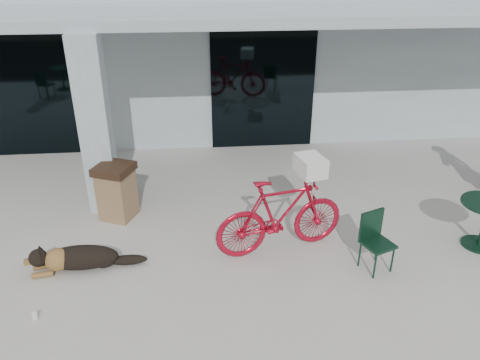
{
  "coord_description": "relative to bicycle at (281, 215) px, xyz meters",
  "views": [
    {
      "loc": [
        0.25,
        -5.55,
        4.29
      ],
      "look_at": [
        0.89,
        1.09,
        1.0
      ],
      "focal_mm": 35.0,
      "sensor_mm": 36.0,
      "label": 1
    }
  ],
  "objects": [
    {
      "name": "ground",
      "position": [
        -1.47,
        -0.57,
        -0.63
      ],
      "size": [
        80.0,
        80.0,
        0.0
      ],
      "primitive_type": "plane",
      "color": "#B4B1A9",
      "rests_on": "ground"
    },
    {
      "name": "building",
      "position": [
        -1.47,
        7.93,
        1.62
      ],
      "size": [
        22.0,
        7.0,
        4.5
      ],
      "primitive_type": "cube",
      "color": "#B2C3CA",
      "rests_on": "ground"
    },
    {
      "name": "storefront_glass_left",
      "position": [
        -4.67,
        4.41,
        0.72
      ],
      "size": [
        2.8,
        0.06,
        2.7
      ],
      "primitive_type": "cube",
      "color": "black",
      "rests_on": "ground"
    },
    {
      "name": "storefront_glass_right",
      "position": [
        0.33,
        4.41,
        0.72
      ],
      "size": [
        2.4,
        0.06,
        2.7
      ],
      "primitive_type": "cube",
      "color": "black",
      "rests_on": "ground"
    },
    {
      "name": "column",
      "position": [
        -2.97,
        1.73,
        0.93
      ],
      "size": [
        0.5,
        0.5,
        3.12
      ],
      "primitive_type": "cube",
      "color": "#B2C3CA",
      "rests_on": "ground"
    },
    {
      "name": "overhang",
      "position": [
        -1.47,
        3.03,
        2.58
      ],
      "size": [
        22.0,
        2.8,
        0.18
      ],
      "primitive_type": "cube",
      "color": "#B2C3CA",
      "rests_on": "column"
    },
    {
      "name": "bicycle",
      "position": [
        0.0,
        0.0,
        0.0
      ],
      "size": [
        2.16,
        1.05,
        1.25
      ],
      "primitive_type": "imported",
      "rotation": [
        0.0,
        0.0,
        1.8
      ],
      "color": "#AE0E24",
      "rests_on": "ground"
    },
    {
      "name": "laundry_basket",
      "position": [
        0.44,
        0.1,
        0.77
      ],
      "size": [
        0.46,
        0.56,
        0.29
      ],
      "primitive_type": "cube",
      "rotation": [
        0.0,
        0.0,
        1.8
      ],
      "color": "white",
      "rests_on": "bicycle"
    },
    {
      "name": "dog",
      "position": [
        -3.03,
        -0.21,
        -0.41
      ],
      "size": [
        1.33,
        0.62,
        0.43
      ],
      "primitive_type": null,
      "rotation": [
        0.0,
        0.0,
        0.16
      ],
      "color": "black",
      "rests_on": "ground"
    },
    {
      "name": "cup_near_dog",
      "position": [
        -3.42,
        -1.25,
        -0.58
      ],
      "size": [
        0.09,
        0.09,
        0.09
      ],
      "primitive_type": "cylinder",
      "rotation": [
        0.0,
        0.0,
        -0.23
      ],
      "color": "white",
      "rests_on": "ground"
    },
    {
      "name": "cafe_chair_far_a",
      "position": [
        1.33,
        -0.65,
        -0.17
      ],
      "size": [
        0.55,
        0.57,
        0.91
      ],
      "primitive_type": null,
      "rotation": [
        0.0,
        0.0,
        0.38
      ],
      "color": "#123322",
      "rests_on": "ground"
    },
    {
      "name": "trash_receptacle",
      "position": [
        -2.67,
        1.28,
        -0.13
      ],
      "size": [
        0.77,
        0.77,
        1.0
      ],
      "primitive_type": null,
      "rotation": [
        0.0,
        0.0,
        -0.4
      ],
      "color": "brown",
      "rests_on": "ground"
    }
  ]
}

